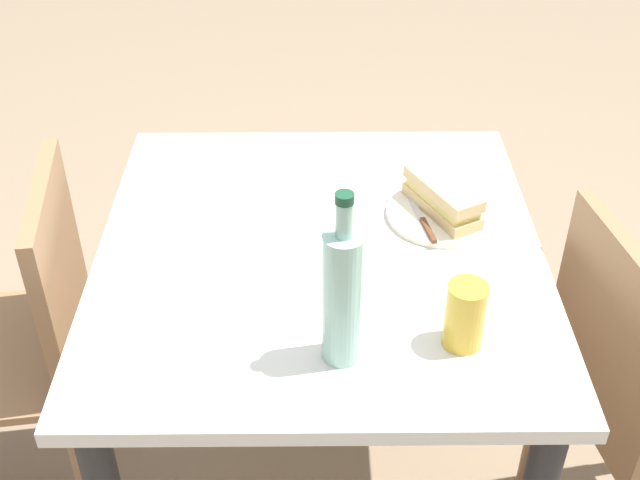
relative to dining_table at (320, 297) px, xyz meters
The scene contains 8 objects.
dining_table is the anchor object (origin of this frame).
chair_far 0.64m from the dining_table, 88.99° to the left, with size 0.45×0.45×0.86m.
chair_near 0.66m from the dining_table, 103.86° to the right, with size 0.46×0.46×0.86m.
plate_near 0.30m from the dining_table, 67.16° to the right, with size 0.22×0.22×0.01m, color silver.
baguette_sandwich_near 0.32m from the dining_table, 67.16° to the right, with size 0.20×0.15×0.07m.
knife_near 0.26m from the dining_table, 71.24° to the right, with size 0.18×0.05×0.01m.
water_bottle 0.39m from the dining_table, behind, with size 0.07×0.07×0.32m.
beer_glass 0.40m from the dining_table, 138.23° to the right, with size 0.07×0.07×0.12m, color gold.
Camera 1 is at (-1.28, 0.01, 1.71)m, focal length 46.30 mm.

